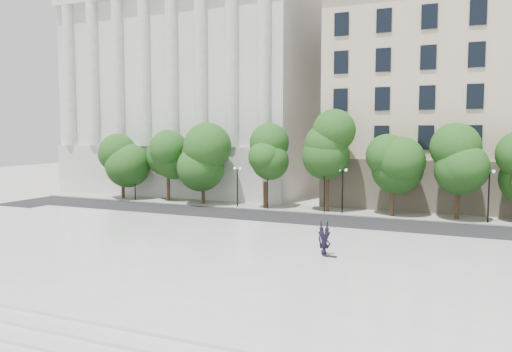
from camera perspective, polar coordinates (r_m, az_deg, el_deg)
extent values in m
plane|color=#ABA8A1|center=(28.35, -11.96, -10.50)|extent=(160.00, 160.00, 0.00)
cube|color=silver|center=(30.70, -8.69, -8.82)|extent=(44.00, 22.00, 0.45)
cube|color=black|center=(43.89, 1.83, -4.88)|extent=(60.00, 8.00, 0.02)
cube|color=#9D9B91|center=(49.44, 4.40, -3.72)|extent=(60.00, 4.00, 0.12)
cube|color=silver|center=(69.69, -4.86, 9.04)|extent=(30.00, 26.00, 25.00)
cube|color=silver|center=(71.75, -4.94, 19.29)|extent=(31.50, 27.50, 0.60)
cylinder|color=black|center=(48.39, 1.33, -1.88)|extent=(0.10, 0.10, 3.50)
imported|color=black|center=(48.19, 1.33, 0.63)|extent=(1.03, 1.86, 0.74)
cylinder|color=black|center=(46.57, 7.82, -2.19)|extent=(0.10, 0.10, 3.50)
imported|color=black|center=(46.36, 7.85, 0.33)|extent=(0.85, 1.56, 0.62)
imported|color=black|center=(29.38, 7.80, -8.44)|extent=(1.15, 2.11, 0.54)
cube|color=black|center=(29.06, 8.46, -9.07)|extent=(0.77, 0.23, 0.08)
cube|color=silver|center=(22.27, -25.19, -14.80)|extent=(44.00, 1.00, 0.30)
cube|color=silver|center=(21.70, -27.24, -15.62)|extent=(44.00, 1.00, 0.15)
cylinder|color=#382619|center=(58.53, -14.95, -1.31)|extent=(0.36, 0.36, 2.59)
sphere|color=#194513|center=(58.26, -15.02, 2.13)|extent=(4.30, 4.30, 4.30)
cylinder|color=#382619|center=(55.77, -9.98, -1.21)|extent=(0.36, 0.36, 3.18)
sphere|color=#194513|center=(55.48, -10.05, 3.22)|extent=(4.11, 4.11, 4.11)
cylinder|color=#382619|center=(52.38, -6.05, -1.90)|extent=(0.36, 0.36, 2.56)
sphere|color=#194513|center=(52.08, -6.09, 1.89)|extent=(4.42, 4.42, 4.42)
cylinder|color=#382619|center=(49.36, 1.04, -2.22)|extent=(0.36, 0.36, 2.69)
sphere|color=#194513|center=(49.04, 1.05, 2.03)|extent=(3.81, 3.81, 3.81)
cylinder|color=#382619|center=(47.57, 8.15, -2.25)|extent=(0.36, 0.36, 3.16)
sphere|color=#194513|center=(47.23, 8.21, 2.91)|extent=(4.26, 4.26, 4.26)
cylinder|color=#382619|center=(46.13, 15.31, -2.64)|extent=(0.36, 0.36, 3.10)
sphere|color=#194513|center=(45.78, 15.43, 2.60)|extent=(4.16, 4.16, 4.16)
cylinder|color=#382619|center=(46.16, 22.00, -3.17)|extent=(0.36, 0.36, 2.54)
sphere|color=#194513|center=(45.82, 22.14, 1.10)|extent=(4.10, 4.10, 4.10)
cylinder|color=black|center=(56.53, -13.66, -0.83)|extent=(0.12, 0.12, 3.90)
cube|color=black|center=(56.37, -13.70, 1.14)|extent=(0.60, 0.06, 0.06)
sphere|color=white|center=(56.55, -13.94, 1.25)|extent=(0.28, 0.28, 0.28)
sphere|color=white|center=(56.19, -13.46, 1.24)|extent=(0.28, 0.28, 0.28)
cylinder|color=black|center=(50.01, -2.13, -1.46)|extent=(0.12, 0.12, 3.85)
cube|color=black|center=(49.83, -2.14, 0.74)|extent=(0.60, 0.06, 0.06)
sphere|color=white|center=(49.95, -2.45, 0.86)|extent=(0.28, 0.28, 0.28)
sphere|color=white|center=(49.69, -1.83, 0.84)|extent=(0.28, 0.28, 0.28)
cylinder|color=black|center=(46.42, 9.85, -1.92)|extent=(0.12, 0.12, 4.03)
cube|color=black|center=(46.22, 9.89, 0.56)|extent=(0.60, 0.06, 0.06)
sphere|color=white|center=(46.29, 9.53, 0.70)|extent=(0.28, 0.28, 0.28)
sphere|color=white|center=(46.15, 10.25, 0.68)|extent=(0.28, 0.28, 0.28)
cylinder|color=black|center=(45.14, 25.05, -2.35)|extent=(0.12, 0.12, 4.27)
cube|color=black|center=(44.94, 25.14, 0.35)|extent=(0.60, 0.06, 0.06)
sphere|color=white|center=(44.93, 24.77, 0.49)|extent=(0.28, 0.28, 0.28)
sphere|color=white|center=(44.94, 25.53, 0.47)|extent=(0.28, 0.28, 0.28)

